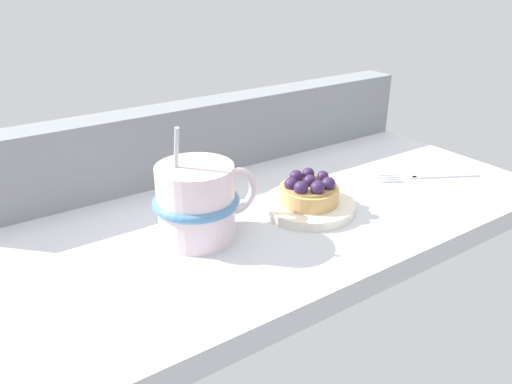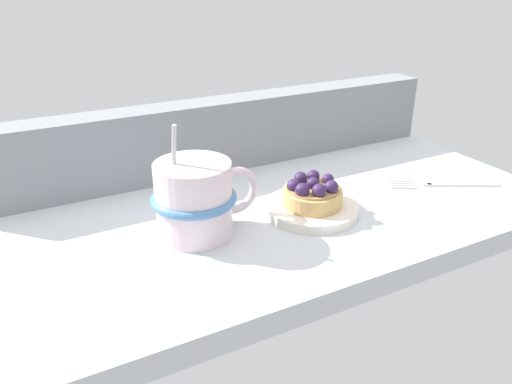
% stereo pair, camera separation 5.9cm
% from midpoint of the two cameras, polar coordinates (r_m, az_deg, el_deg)
% --- Properties ---
extents(ground_plane, '(0.73, 0.37, 0.03)m').
position_cam_midpoint_polar(ground_plane, '(0.65, 4.82, -2.83)').
color(ground_plane, silver).
extents(window_rail_back, '(0.72, 0.05, 0.10)m').
position_cam_midpoint_polar(window_rail_back, '(0.75, -1.50, 6.64)').
color(window_rail_back, gray).
rests_on(window_rail_back, ground_plane).
extents(dessert_plate, '(0.12, 0.12, 0.01)m').
position_cam_midpoint_polar(dessert_plate, '(0.63, 9.03, -1.96)').
color(dessert_plate, silver).
rests_on(dessert_plate, ground_plane).
extents(raspberry_tart, '(0.07, 0.07, 0.04)m').
position_cam_midpoint_polar(raspberry_tart, '(0.62, 9.14, -0.22)').
color(raspberry_tart, tan).
rests_on(raspberry_tart, dessert_plate).
extents(coffee_mug, '(0.13, 0.10, 0.13)m').
position_cam_midpoint_polar(coffee_mug, '(0.56, -3.95, -0.87)').
color(coffee_mug, silver).
rests_on(coffee_mug, ground_plane).
extents(dessert_fork, '(0.14, 0.09, 0.01)m').
position_cam_midpoint_polar(dessert_fork, '(0.76, 22.67, 0.82)').
color(dessert_fork, silver).
rests_on(dessert_fork, ground_plane).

